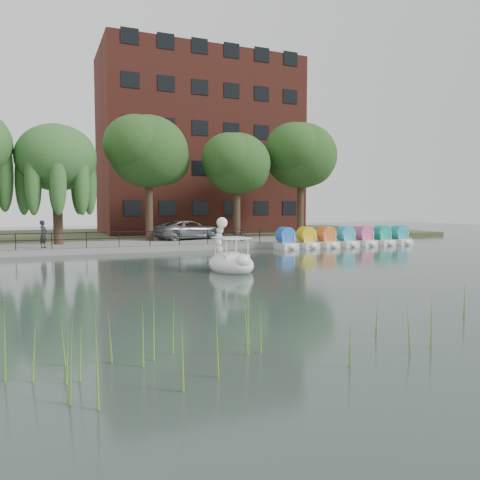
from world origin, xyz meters
TOP-DOWN VIEW (x-y plane):
  - ground_plane at (0.00, 0.00)m, footprint 120.00×120.00m
  - promenade at (0.00, 16.00)m, footprint 40.00×6.00m
  - kerb at (0.00, 13.05)m, footprint 40.00×0.25m
  - land_strip at (0.00, 30.00)m, footprint 60.00×22.00m
  - railing at (0.00, 13.25)m, footprint 32.00×0.05m
  - apartment_building at (7.00, 29.97)m, footprint 20.00×10.07m
  - willow_mid at (-7.50, 17.00)m, footprint 5.32×5.32m
  - broadleaf_center at (-1.00, 18.00)m, footprint 6.00×6.00m
  - broadleaf_right at (6.00, 17.50)m, footprint 5.40×5.40m
  - broadleaf_far at (12.50, 18.50)m, footprint 6.30×6.30m
  - minivan at (2.14, 18.15)m, footprint 4.31×6.70m
  - bicycle at (4.84, 15.03)m, footprint 0.61×1.73m
  - pedestrian at (-8.46, 14.05)m, footprint 0.76×0.86m
  - swan_boat at (-0.65, 2.44)m, footprint 2.00×3.06m
  - pedal_boat_row at (12.36, 11.59)m, footprint 11.35×1.70m

SIDE VIEW (x-z plane):
  - ground_plane at x=0.00m, z-range 0.00..0.00m
  - land_strip at x=0.00m, z-range 0.00..0.36m
  - promenade at x=0.00m, z-range 0.00..0.40m
  - kerb at x=0.00m, z-range 0.00..0.40m
  - swan_boat at x=-0.65m, z-range -0.69..1.77m
  - pedal_boat_row at x=12.36m, z-range -0.09..1.31m
  - bicycle at x=4.84m, z-range 0.40..1.40m
  - railing at x=0.00m, z-range 0.65..1.65m
  - minivan at x=2.14m, z-range 0.40..2.12m
  - pedestrian at x=-8.46m, z-range 0.40..2.38m
  - willow_mid at x=-7.50m, z-range 2.17..10.32m
  - broadleaf_right at x=6.00m, z-range 2.22..10.55m
  - broadleaf_center at x=-1.00m, z-range 2.44..11.69m
  - broadleaf_far at x=12.50m, z-range 2.54..12.25m
  - apartment_building at x=7.00m, z-range 0.36..18.36m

